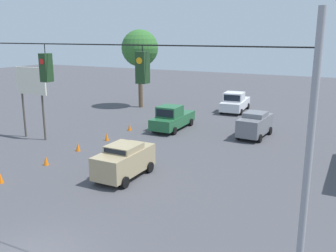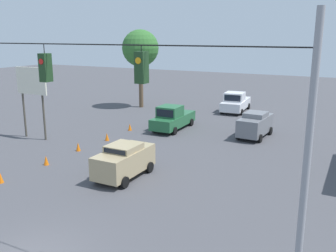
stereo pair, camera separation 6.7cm
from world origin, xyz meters
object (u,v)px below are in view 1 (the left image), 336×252
(sedan_grey_oncoming_deep, at_px, (255,124))
(traffic_cone_fifth, at_px, (130,127))
(pickup_truck_green_withflow_far, at_px, (172,118))
(traffic_cone_fourth, at_px, (107,137))
(roadside_billboard, at_px, (31,88))
(tree_horizon_right, at_px, (140,49))
(pickup_truck_white_withflow_deep, at_px, (235,102))
(traffic_cone_third, at_px, (78,147))
(sedan_tan_withflow_mid, at_px, (124,160))
(traffic_cone_nearest, at_px, (0,178))
(traffic_cone_second, at_px, (46,160))
(overhead_signal_span, at_px, (50,111))

(sedan_grey_oncoming_deep, height_order, traffic_cone_fifth, sedan_grey_oncoming_deep)
(pickup_truck_green_withflow_far, distance_m, traffic_cone_fourth, 6.29)
(roadside_billboard, xyz_separation_m, tree_horizon_right, (-0.56, -15.12, 2.49))
(pickup_truck_white_withflow_deep, relative_size, traffic_cone_fifth, 9.20)
(sedan_grey_oncoming_deep, bearing_deg, traffic_cone_third, 43.11)
(traffic_cone_fourth, distance_m, roadside_billboard, 6.89)
(roadside_billboard, bearing_deg, sedan_tan_withflow_mid, 161.05)
(traffic_cone_nearest, distance_m, traffic_cone_fourth, 9.66)
(pickup_truck_green_withflow_far, bearing_deg, roadside_billboard, 42.28)
(sedan_grey_oncoming_deep, bearing_deg, tree_horizon_right, -24.66)
(pickup_truck_green_withflow_far, height_order, sedan_grey_oncoming_deep, pickup_truck_green_withflow_far)
(traffic_cone_fourth, bearing_deg, sedan_tan_withflow_mid, 133.64)
(roadside_billboard, bearing_deg, traffic_cone_fourth, -159.70)
(sedan_tan_withflow_mid, xyz_separation_m, traffic_cone_fourth, (5.51, -5.78, -0.71))
(pickup_truck_white_withflow_deep, relative_size, sedan_grey_oncoming_deep, 1.32)
(pickup_truck_green_withflow_far, relative_size, traffic_cone_third, 8.82)
(traffic_cone_second, bearing_deg, traffic_cone_nearest, 88.90)
(sedan_grey_oncoming_deep, distance_m, traffic_cone_fifth, 10.46)
(sedan_grey_oncoming_deep, height_order, traffic_cone_second, sedan_grey_oncoming_deep)
(traffic_cone_fifth, bearing_deg, sedan_grey_oncoming_deep, -164.22)
(sedan_tan_withflow_mid, relative_size, sedan_grey_oncoming_deep, 0.95)
(sedan_tan_withflow_mid, distance_m, traffic_cone_fourth, 8.02)
(pickup_truck_green_withflow_far, bearing_deg, pickup_truck_white_withflow_deep, -103.84)
(roadside_billboard, distance_m, tree_horizon_right, 15.33)
(sedan_grey_oncoming_deep, height_order, traffic_cone_third, sedan_grey_oncoming_deep)
(pickup_truck_white_withflow_deep, height_order, traffic_cone_second, pickup_truck_white_withflow_deep)
(pickup_truck_white_withflow_deep, xyz_separation_m, traffic_cone_second, (5.36, 21.89, -0.67))
(sedan_grey_oncoming_deep, relative_size, traffic_cone_fourth, 6.99)
(traffic_cone_nearest, bearing_deg, traffic_cone_third, -89.03)
(sedan_tan_withflow_mid, bearing_deg, pickup_truck_green_withflow_far, -76.92)
(sedan_grey_oncoming_deep, xyz_separation_m, traffic_cone_fifth, (10.04, 2.84, -0.74))
(traffic_cone_nearest, height_order, roadside_billboard, roadside_billboard)
(traffic_cone_fifth, bearing_deg, pickup_truck_green_withflow_far, -145.75)
(traffic_cone_third, bearing_deg, sedan_tan_withflow_mid, 154.93)
(overhead_signal_span, relative_size, roadside_billboard, 3.26)
(overhead_signal_span, relative_size, sedan_grey_oncoming_deep, 4.25)
(traffic_cone_second, bearing_deg, traffic_cone_fifth, -89.16)
(pickup_truck_white_withflow_deep, relative_size, traffic_cone_nearest, 9.20)
(traffic_cone_fifth, bearing_deg, traffic_cone_nearest, 90.35)
(roadside_billboard, bearing_deg, tree_horizon_right, -92.12)
(sedan_grey_oncoming_deep, bearing_deg, roadside_billboard, 28.55)
(pickup_truck_green_withflow_far, relative_size, sedan_grey_oncoming_deep, 1.26)
(pickup_truck_green_withflow_far, bearing_deg, traffic_cone_fourth, 62.63)
(overhead_signal_span, height_order, tree_horizon_right, overhead_signal_span)
(roadside_billboard, relative_size, tree_horizon_right, 0.65)
(pickup_truck_green_withflow_far, distance_m, roadside_billboard, 11.65)
(overhead_signal_span, height_order, traffic_cone_fourth, overhead_signal_span)
(pickup_truck_green_withflow_far, xyz_separation_m, traffic_cone_nearest, (2.96, 15.22, -0.67))
(pickup_truck_white_withflow_deep, distance_m, traffic_cone_fourth, 16.46)
(traffic_cone_second, height_order, traffic_cone_fourth, same)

